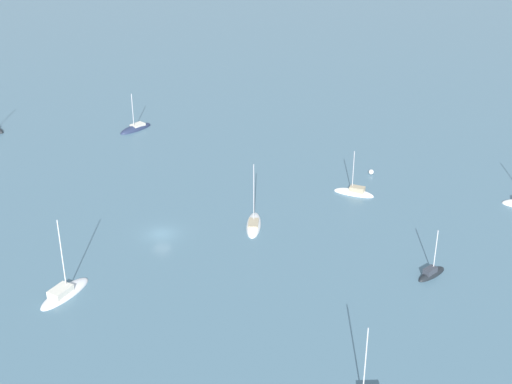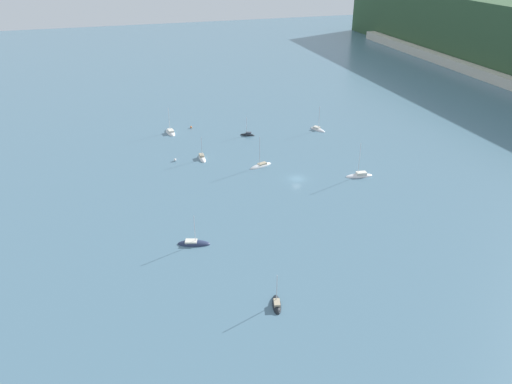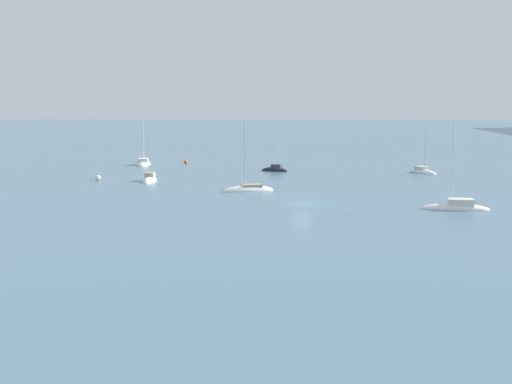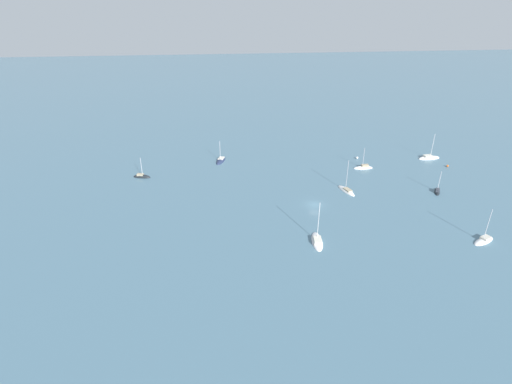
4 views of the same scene
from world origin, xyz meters
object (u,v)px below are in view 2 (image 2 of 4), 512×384
(sailboat_0, at_px, (277,305))
(sailboat_2, at_px, (248,135))
(sailboat_7, at_px, (202,158))
(mooring_buoy_0, at_px, (175,160))
(mooring_buoy_1, at_px, (191,127))
(sailboat_3, at_px, (194,244))
(sailboat_4, at_px, (170,132))
(sailboat_1, at_px, (359,176))
(sailboat_6, at_px, (318,130))
(sailboat_5, at_px, (261,166))

(sailboat_0, relative_size, sailboat_2, 1.06)
(sailboat_0, distance_m, sailboat_7, 73.42)
(sailboat_2, relative_size, sailboat_7, 0.89)
(mooring_buoy_0, xyz_separation_m, mooring_buoy_1, (-28.24, 10.33, -0.06))
(sailboat_3, relative_size, sailboat_4, 0.83)
(sailboat_1, bearing_deg, mooring_buoy_0, -21.54)
(sailboat_0, relative_size, mooring_buoy_0, 8.98)
(sailboat_0, xyz_separation_m, sailboat_1, (-47.11, 42.27, 0.06))
(sailboat_1, relative_size, sailboat_4, 1.12)
(sailboat_3, bearing_deg, sailboat_1, 40.41)
(sailboat_1, xyz_separation_m, sailboat_3, (21.43, -53.40, -0.08))
(sailboat_7, bearing_deg, mooring_buoy_1, 176.42)
(sailboat_2, xyz_separation_m, sailboat_3, (63.45, -31.45, -0.08))
(mooring_buoy_0, distance_m, mooring_buoy_1, 30.08)
(sailboat_1, distance_m, mooring_buoy_0, 56.86)
(sailboat_4, xyz_separation_m, sailboat_6, (12.88, 51.63, 0.02))
(sailboat_1, distance_m, sailboat_6, 40.05)
(sailboat_6, xyz_separation_m, mooring_buoy_1, (-15.41, -43.70, 0.25))
(sailboat_7, bearing_deg, sailboat_4, -166.97)
(sailboat_7, bearing_deg, mooring_buoy_0, -94.60)
(sailboat_6, bearing_deg, sailboat_1, -30.53)
(sailboat_4, height_order, sailboat_6, sailboat_4)
(sailboat_1, relative_size, sailboat_6, 1.16)
(sailboat_7, xyz_separation_m, mooring_buoy_0, (-0.70, -8.45, 0.30))
(sailboat_1, relative_size, mooring_buoy_1, 15.00)
(sailboat_5, distance_m, sailboat_6, 38.43)
(sailboat_1, xyz_separation_m, sailboat_5, (-15.28, -25.55, -0.07))
(sailboat_5, distance_m, sailboat_7, 19.46)
(sailboat_6, bearing_deg, sailboat_7, -98.25)
(sailboat_5, height_order, mooring_buoy_0, sailboat_5)
(sailboat_1, relative_size, sailboat_2, 1.53)
(sailboat_1, bearing_deg, sailboat_0, 54.92)
(sailboat_0, height_order, sailboat_1, sailboat_1)
(sailboat_2, relative_size, sailboat_5, 0.69)
(sailboat_4, distance_m, mooring_buoy_0, 25.83)
(sailboat_2, distance_m, sailboat_7, 25.15)
(sailboat_1, bearing_deg, mooring_buoy_1, -47.48)
(sailboat_3, relative_size, sailboat_7, 1.01)
(sailboat_5, height_order, sailboat_7, sailboat_5)
(sailboat_4, height_order, mooring_buoy_0, sailboat_4)
(sailboat_4, bearing_deg, mooring_buoy_1, -77.87)
(mooring_buoy_0, bearing_deg, sailboat_1, 61.64)
(sailboat_3, distance_m, sailboat_7, 49.18)
(sailboat_0, height_order, mooring_buoy_1, sailboat_0)
(sailboat_1, distance_m, sailboat_7, 49.21)
(sailboat_3, distance_m, sailboat_5, 46.08)
(sailboat_0, distance_m, sailboat_6, 98.50)
(sailboat_5, distance_m, mooring_buoy_1, 42.40)
(sailboat_6, relative_size, mooring_buoy_0, 11.14)
(sailboat_3, relative_size, mooring_buoy_0, 9.65)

